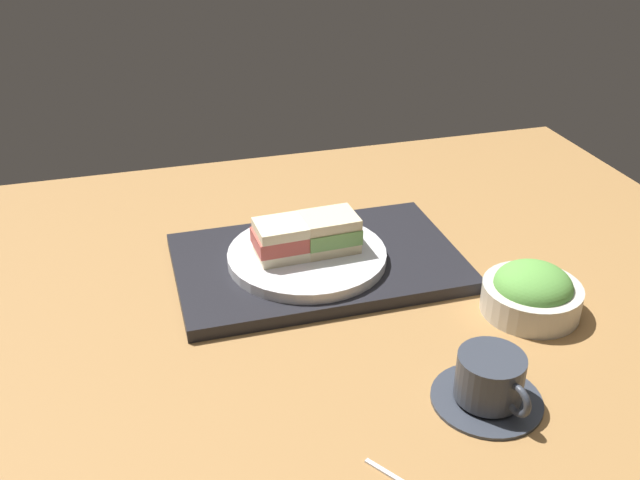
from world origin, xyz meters
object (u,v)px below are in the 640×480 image
at_px(sandwich_far, 284,239).
at_px(salad_bowl, 532,292).
at_px(sandwich_near, 329,232).
at_px(coffee_cup, 490,382).
at_px(sandwich_plate, 307,256).

xyz_separation_m(sandwich_far, salad_bowl, (-0.30, 0.18, -0.03)).
xyz_separation_m(sandwich_near, salad_bowl, (-0.23, 0.18, -0.03)).
relative_size(sandwich_far, coffee_cup, 0.68).
relative_size(sandwich_plate, salad_bowl, 1.76).
bearing_deg(coffee_cup, sandwich_plate, -69.40).
distance_m(sandwich_far, coffee_cup, 0.36).
xyz_separation_m(sandwich_far, coffee_cup, (-0.16, 0.32, -0.03)).
height_order(sandwich_plate, sandwich_far, sandwich_far).
bearing_deg(sandwich_near, sandwich_plate, 2.12).
bearing_deg(sandwich_far, coffee_cup, 115.79).
height_order(salad_bowl, coffee_cup, salad_bowl).
height_order(sandwich_far, coffee_cup, sandwich_far).
bearing_deg(sandwich_near, coffee_cup, 105.08).
bearing_deg(salad_bowl, sandwich_plate, -34.52).
distance_m(sandwich_near, salad_bowl, 0.29).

